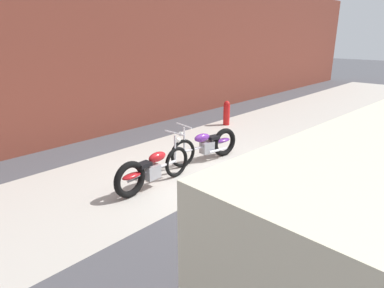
{
  "coord_description": "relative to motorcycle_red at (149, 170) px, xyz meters",
  "views": [
    {
      "loc": [
        -5.48,
        -3.8,
        3.0
      ],
      "look_at": [
        -0.46,
        0.85,
        0.75
      ],
      "focal_mm": 31.31,
      "sensor_mm": 36.0,
      "label": 1
    }
  ],
  "objects": [
    {
      "name": "motorcycle_red",
      "position": [
        0.0,
        0.0,
        0.0
      ],
      "size": [
        2.01,
        0.58,
        1.03
      ],
      "rotation": [
        0.0,
        0.0,
        0.04
      ],
      "color": "black",
      "rests_on": "ground"
    },
    {
      "name": "brick_building_wall",
      "position": [
        1.5,
        4.14,
        2.11
      ],
      "size": [
        36.0,
        0.5,
        5.01
      ],
      "primitive_type": "cube",
      "color": "brown",
      "rests_on": "ground"
    },
    {
      "name": "fire_hydrant",
      "position": [
        5.1,
        1.91,
        0.03
      ],
      "size": [
        0.22,
        0.22,
        0.84
      ],
      "color": "red",
      "rests_on": "ground"
    },
    {
      "name": "motorcycle_purple",
      "position": [
        2.09,
        0.16,
        0.0
      ],
      "size": [
        1.99,
        0.69,
        1.03
      ],
      "rotation": [
        0.0,
        0.0,
        2.96
      ],
      "color": "black",
      "rests_on": "ground"
    },
    {
      "name": "ground_plane",
      "position": [
        1.5,
        -1.06,
        -0.4
      ],
      "size": [
        80.0,
        80.0,
        0.0
      ],
      "primitive_type": "plane",
      "color": "#47474C"
    },
    {
      "name": "sidewalk_slab",
      "position": [
        1.5,
        0.69,
        -0.4
      ],
      "size": [
        36.0,
        3.5,
        0.01
      ],
      "primitive_type": "cube",
      "color": "#B2ADA3",
      "rests_on": "ground"
    }
  ]
}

